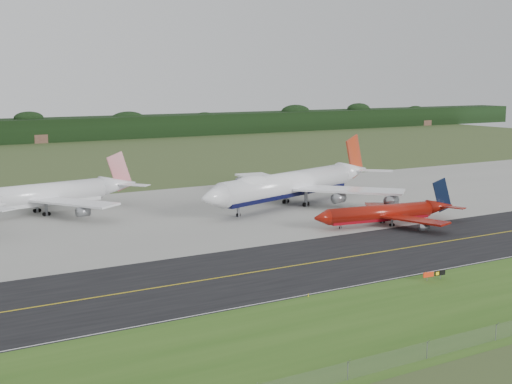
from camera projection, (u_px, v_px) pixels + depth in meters
The scene contains 13 objects.
ground at pixel (367, 248), 141.76m from camera, with size 600.00×600.00×0.00m, color #334A22.
grass_verge at pixel (509, 293), 112.00m from camera, with size 400.00×30.00×0.01m, color #31591A.
taxiway at pixel (380, 252), 138.36m from camera, with size 400.00×32.00×0.02m, color black.
apron at pixel (241, 208), 185.12m from camera, with size 400.00×78.00×0.01m, color gray.
taxiway_centreline at pixel (380, 252), 138.35m from camera, with size 400.00×0.40×0.00m, color gold.
taxiway_edge_line at pixel (438, 270), 125.18m from camera, with size 400.00×0.25×0.00m, color silver.
horizon_treeline at pixel (33, 131), 373.65m from camera, with size 700.00×25.00×12.00m.
jet_ba_747 at pixel (292, 184), 187.56m from camera, with size 66.50×53.70×17.13m.
jet_red_737 at pixel (387, 213), 163.69m from camera, with size 37.24×30.14×10.05m.
jet_star_tail at pixel (40, 195), 175.91m from camera, with size 53.77×44.57×14.19m.
taxiway_sign at pixel (434, 274), 119.19m from camera, with size 4.49×0.59×1.50m.
edge_marker_left at pixel (308, 295), 110.09m from camera, with size 0.16×0.16×0.50m, color yellow.
edge_marker_center at pixel (426, 274), 122.36m from camera, with size 0.16×0.16×0.50m, color yellow.
Camera 1 is at (-89.21, -107.79, 33.60)m, focal length 50.00 mm.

